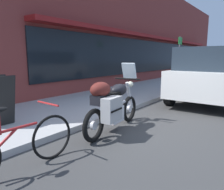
# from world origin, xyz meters

# --- Properties ---
(ground_plane) EXTENTS (80.00, 80.00, 0.00)m
(ground_plane) POSITION_xyz_m (0.00, 0.00, 0.00)
(ground_plane) COLOR #383838
(storefront_building) EXTENTS (25.75, 0.90, 5.89)m
(storefront_building) POSITION_xyz_m (8.87, 4.23, 2.89)
(storefront_building) COLOR brown
(storefront_building) RESTS_ON ground_plane
(sidewalk_curb) EXTENTS (30.00, 3.04, 0.12)m
(sidewalk_curb) POSITION_xyz_m (9.00, 2.55, 0.06)
(sidewalk_curb) COLOR #A7A7A7
(sidewalk_curb) RESTS_ON ground_plane
(touring_motorcycle) EXTENTS (2.07, 0.81, 1.38)m
(touring_motorcycle) POSITION_xyz_m (-0.61, 0.43, 0.60)
(touring_motorcycle) COLOR black
(touring_motorcycle) RESTS_ON ground_plane
(parked_bicycle) EXTENTS (1.76, 0.48, 0.93)m
(parked_bicycle) POSITION_xyz_m (-2.60, 0.48, 0.37)
(parked_bicycle) COLOR black
(parked_bicycle) RESTS_ON ground_plane
(parked_minivan) EXTENTS (4.52, 2.08, 1.80)m
(parked_minivan) POSITION_xyz_m (3.91, -0.44, 0.95)
(parked_minivan) COLOR silver
(parked_minivan) RESTS_ON ground_plane
(parking_sign_pole) EXTENTS (0.44, 0.07, 2.34)m
(parking_sign_pole) POSITION_xyz_m (6.27, 1.58, 1.51)
(parking_sign_pole) COLOR #59595B
(parking_sign_pole) RESTS_ON sidewalk_curb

